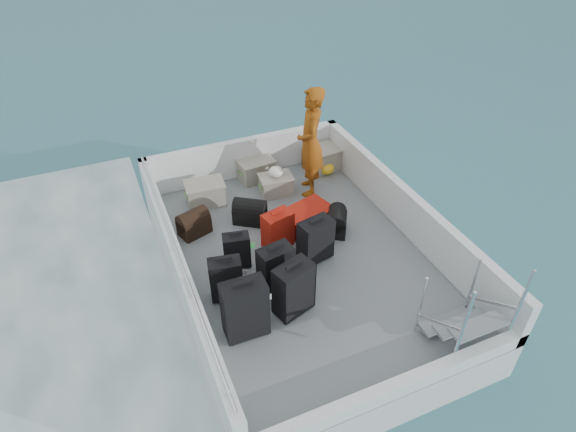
{
  "coord_description": "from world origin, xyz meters",
  "views": [
    {
      "loc": [
        -2.22,
        -4.72,
        5.31
      ],
      "look_at": [
        0.01,
        0.49,
        1.0
      ],
      "focal_mm": 30.0,
      "sensor_mm": 36.0,
      "label": 1
    }
  ],
  "objects_px": {
    "suitcase_4": "(276,268)",
    "suitcase_8": "(307,218)",
    "suitcase_2": "(237,251)",
    "crate_3": "(326,158)",
    "suitcase_0": "(245,310)",
    "suitcase_7": "(316,241)",
    "passenger": "(310,143)",
    "suitcase_1": "(226,280)",
    "crate_0": "(205,194)",
    "crate_2": "(276,186)",
    "crate_1": "(256,170)",
    "suitcase_5": "(278,230)",
    "suitcase_3": "(294,289)"
  },
  "relations": [
    {
      "from": "suitcase_5",
      "to": "suitcase_0",
      "type": "bearing_deg",
      "value": -139.95
    },
    {
      "from": "suitcase_8",
      "to": "crate_1",
      "type": "height_order",
      "value": "crate_1"
    },
    {
      "from": "suitcase_1",
      "to": "suitcase_7",
      "type": "xyz_separation_m",
      "value": [
        1.38,
        0.22,
        0.02
      ]
    },
    {
      "from": "suitcase_3",
      "to": "suitcase_8",
      "type": "distance_m",
      "value": 1.78
    },
    {
      "from": "suitcase_8",
      "to": "crate_3",
      "type": "relative_size",
      "value": 1.2
    },
    {
      "from": "crate_1",
      "to": "crate_3",
      "type": "relative_size",
      "value": 0.9
    },
    {
      "from": "suitcase_2",
      "to": "passenger",
      "type": "distance_m",
      "value": 2.28
    },
    {
      "from": "suitcase_0",
      "to": "crate_0",
      "type": "xyz_separation_m",
      "value": [
        0.28,
        2.84,
        -0.22
      ]
    },
    {
      "from": "crate_0",
      "to": "crate_2",
      "type": "height_order",
      "value": "crate_0"
    },
    {
      "from": "suitcase_1",
      "to": "crate_3",
      "type": "height_order",
      "value": "suitcase_1"
    },
    {
      "from": "suitcase_0",
      "to": "crate_0",
      "type": "bearing_deg",
      "value": 85.52
    },
    {
      "from": "suitcase_5",
      "to": "crate_3",
      "type": "bearing_deg",
      "value": 31.59
    },
    {
      "from": "suitcase_2",
      "to": "crate_0",
      "type": "relative_size",
      "value": 0.89
    },
    {
      "from": "crate_1",
      "to": "suitcase_8",
      "type": "bearing_deg",
      "value": -80.79
    },
    {
      "from": "suitcase_1",
      "to": "suitcase_7",
      "type": "bearing_deg",
      "value": 19.99
    },
    {
      "from": "suitcase_2",
      "to": "passenger",
      "type": "xyz_separation_m",
      "value": [
        1.74,
        1.32,
        0.66
      ]
    },
    {
      "from": "suitcase_5",
      "to": "suitcase_7",
      "type": "distance_m",
      "value": 0.6
    },
    {
      "from": "suitcase_0",
      "to": "suitcase_4",
      "type": "relative_size",
      "value": 1.21
    },
    {
      "from": "suitcase_7",
      "to": "suitcase_8",
      "type": "relative_size",
      "value": 0.86
    },
    {
      "from": "suitcase_0",
      "to": "crate_1",
      "type": "bearing_deg",
      "value": 69.03
    },
    {
      "from": "suitcase_1",
      "to": "crate_0",
      "type": "distance_m",
      "value": 2.21
    },
    {
      "from": "crate_0",
      "to": "suitcase_0",
      "type": "bearing_deg",
      "value": -95.69
    },
    {
      "from": "suitcase_2",
      "to": "crate_3",
      "type": "xyz_separation_m",
      "value": [
        2.34,
        1.88,
        -0.07
      ]
    },
    {
      "from": "crate_2",
      "to": "crate_1",
      "type": "bearing_deg",
      "value": 104.84
    },
    {
      "from": "suitcase_0",
      "to": "crate_3",
      "type": "distance_m",
      "value": 4.04
    },
    {
      "from": "suitcase_4",
      "to": "suitcase_5",
      "type": "xyz_separation_m",
      "value": [
        0.34,
        0.76,
        -0.03
      ]
    },
    {
      "from": "suitcase_0",
      "to": "passenger",
      "type": "height_order",
      "value": "passenger"
    },
    {
      "from": "crate_1",
      "to": "crate_2",
      "type": "bearing_deg",
      "value": -75.16
    },
    {
      "from": "suitcase_2",
      "to": "suitcase_7",
      "type": "height_order",
      "value": "suitcase_7"
    },
    {
      "from": "crate_1",
      "to": "crate_2",
      "type": "distance_m",
      "value": 0.59
    },
    {
      "from": "suitcase_0",
      "to": "suitcase_7",
      "type": "height_order",
      "value": "suitcase_0"
    },
    {
      "from": "suitcase_0",
      "to": "crate_1",
      "type": "xyz_separation_m",
      "value": [
        1.31,
        3.21,
        -0.23
      ]
    },
    {
      "from": "crate_2",
      "to": "suitcase_7",
      "type": "bearing_deg",
      "value": -93.72
    },
    {
      "from": "suitcase_5",
      "to": "crate_2",
      "type": "height_order",
      "value": "suitcase_5"
    },
    {
      "from": "suitcase_7",
      "to": "suitcase_3",
      "type": "bearing_deg",
      "value": -143.11
    },
    {
      "from": "suitcase_0",
      "to": "suitcase_5",
      "type": "bearing_deg",
      "value": 55.61
    },
    {
      "from": "suitcase_1",
      "to": "crate_0",
      "type": "bearing_deg",
      "value": 92.78
    },
    {
      "from": "suitcase_8",
      "to": "suitcase_2",
      "type": "bearing_deg",
      "value": 92.78
    },
    {
      "from": "suitcase_0",
      "to": "suitcase_1",
      "type": "relative_size",
      "value": 1.29
    },
    {
      "from": "suitcase_7",
      "to": "crate_2",
      "type": "distance_m",
      "value": 1.77
    },
    {
      "from": "suitcase_3",
      "to": "crate_2",
      "type": "height_order",
      "value": "suitcase_3"
    },
    {
      "from": "suitcase_8",
      "to": "passenger",
      "type": "bearing_deg",
      "value": -43.57
    },
    {
      "from": "suitcase_3",
      "to": "suitcase_4",
      "type": "bearing_deg",
      "value": 77.67
    },
    {
      "from": "suitcase_4",
      "to": "crate_3",
      "type": "distance_m",
      "value": 3.19
    },
    {
      "from": "suitcase_2",
      "to": "suitcase_8",
      "type": "height_order",
      "value": "suitcase_2"
    },
    {
      "from": "suitcase_2",
      "to": "suitcase_5",
      "type": "distance_m",
      "value": 0.7
    },
    {
      "from": "crate_1",
      "to": "passenger",
      "type": "relative_size",
      "value": 0.31
    },
    {
      "from": "suitcase_4",
      "to": "suitcase_8",
      "type": "relative_size",
      "value": 0.86
    },
    {
      "from": "suitcase_0",
      "to": "crate_0",
      "type": "height_order",
      "value": "suitcase_0"
    },
    {
      "from": "suitcase_8",
      "to": "crate_2",
      "type": "height_order",
      "value": "crate_2"
    }
  ]
}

